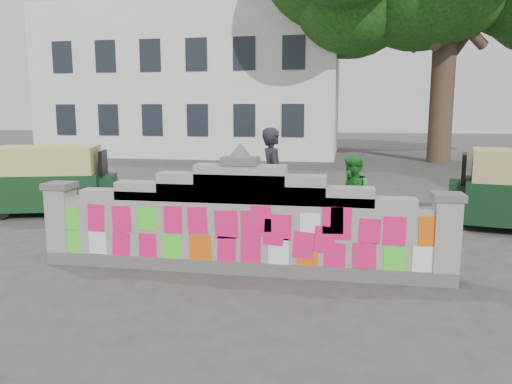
# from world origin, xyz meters

# --- Properties ---
(ground) EXTENTS (100.00, 100.00, 0.00)m
(ground) POSITION_xyz_m (0.00, 0.00, 0.00)
(ground) COLOR #383533
(ground) RESTS_ON ground
(parapet_wall) EXTENTS (6.48, 0.44, 2.01)m
(parapet_wall) POSITION_xyz_m (-0.00, -0.01, 0.75)
(parapet_wall) COLOR #4C4C49
(parapet_wall) RESTS_ON ground
(building) EXTENTS (16.00, 10.00, 8.90)m
(building) POSITION_xyz_m (-7.00, 21.98, 4.01)
(building) COLOR silver
(building) RESTS_ON ground
(cyclist_bike) EXTENTS (2.28, 1.49, 1.13)m
(cyclist_bike) POSITION_xyz_m (0.20, 2.04, 0.57)
(cyclist_bike) COLOR black
(cyclist_bike) RESTS_ON ground
(cyclist_rider) EXTENTS (0.68, 0.82, 1.92)m
(cyclist_rider) POSITION_xyz_m (0.20, 2.04, 0.96)
(cyclist_rider) COLOR black
(cyclist_rider) RESTS_ON ground
(pedestrian) EXTENTS (0.80, 0.94, 1.66)m
(pedestrian) POSITION_xyz_m (1.71, 2.24, 0.83)
(pedestrian) COLOR #248529
(pedestrian) RESTS_ON ground
(rickshaw_left) EXTENTS (3.04, 2.04, 1.64)m
(rickshaw_left) POSITION_xyz_m (-5.43, 3.51, 0.85)
(rickshaw_left) COLOR #103217
(rickshaw_left) RESTS_ON ground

